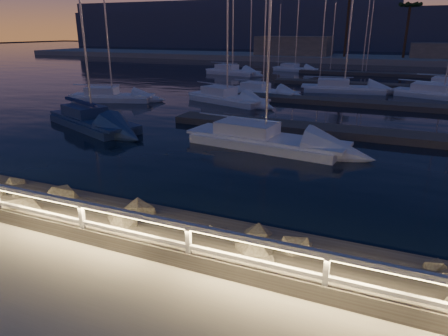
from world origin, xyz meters
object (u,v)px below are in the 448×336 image
at_px(sailboat_g, 440,93).
at_px(sailboat_n, 294,68).
at_px(sailboat_e, 225,97).
at_px(sailboat_f, 261,90).
at_px(sailboat_i, 231,71).
at_px(sailboat_j, 342,87).
at_px(guard_rail, 273,254).
at_px(sailboat_c, 261,138).
at_px(sailboat_b, 91,119).
at_px(sailboat_a, 111,96).

height_order(sailboat_g, sailboat_n, sailboat_g).
relative_size(sailboat_e, sailboat_f, 1.10).
bearing_deg(sailboat_g, sailboat_f, -144.48).
xyz_separation_m(sailboat_i, sailboat_j, (15.79, -10.63, -0.02)).
height_order(guard_rail, sailboat_n, sailboat_n).
relative_size(sailboat_c, sailboat_n, 1.25).
relative_size(sailboat_b, sailboat_g, 0.96).
relative_size(sailboat_g, sailboat_n, 1.24).
bearing_deg(sailboat_g, sailboat_e, -130.77).
height_order(sailboat_f, sailboat_g, sailboat_g).
bearing_deg(sailboat_i, sailboat_a, -78.58).
relative_size(sailboat_c, sailboat_j, 1.03).
bearing_deg(sailboat_b, sailboat_j, 82.64).
bearing_deg(sailboat_g, guard_rail, -80.10).
height_order(sailboat_b, sailboat_n, sailboat_b).
height_order(guard_rail, sailboat_j, sailboat_j).
height_order(guard_rail, sailboat_a, sailboat_a).
xyz_separation_m(sailboat_c, sailboat_n, (-8.10, 39.50, -0.04)).
relative_size(sailboat_b, sailboat_i, 1.00).
distance_m(sailboat_f, sailboat_i, 17.89).
xyz_separation_m(sailboat_a, sailboat_j, (17.08, 12.88, 0.02)).
xyz_separation_m(guard_rail, sailboat_i, (-18.82, 43.67, -0.91)).
bearing_deg(sailboat_e, sailboat_j, 71.03).
bearing_deg(sailboat_n, sailboat_g, -32.21).
distance_m(guard_rail, sailboat_f, 29.94).
bearing_deg(sailboat_j, sailboat_f, -152.67).
bearing_deg(sailboat_n, sailboat_i, -115.14).
xyz_separation_m(sailboat_a, sailboat_e, (9.14, 3.13, 0.02)).
height_order(sailboat_a, sailboat_j, sailboat_j).
bearing_deg(sailboat_i, sailboat_g, -9.78).
bearing_deg(sailboat_j, sailboat_n, 108.25).
bearing_deg(sailboat_a, sailboat_f, 19.38).
bearing_deg(sailboat_f, sailboat_g, 31.42).
height_order(sailboat_e, sailboat_i, sailboat_i).
bearing_deg(sailboat_c, guard_rail, -64.02).
bearing_deg(sailboat_g, sailboat_b, -115.68).
xyz_separation_m(guard_rail, sailboat_b, (-15.19, 12.08, -0.93)).
height_order(sailboat_b, sailboat_e, sailboat_b).
distance_m(sailboat_g, sailboat_i, 26.55).
relative_size(sailboat_e, sailboat_g, 0.91).
relative_size(guard_rail, sailboat_n, 3.95).
relative_size(sailboat_a, sailboat_e, 0.93).
bearing_deg(guard_rail, sailboat_e, 115.24).
xyz_separation_m(sailboat_e, sailboat_f, (1.42, 5.07, -0.05)).
xyz_separation_m(guard_rail, sailboat_f, (-9.56, 28.36, -0.97)).
distance_m(sailboat_b, sailboat_g, 29.13).
bearing_deg(sailboat_a, sailboat_i, 68.39).
bearing_deg(guard_rail, sailboat_b, 141.50).
bearing_deg(sailboat_c, sailboat_i, 121.68).
distance_m(sailboat_c, sailboat_g, 22.79).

